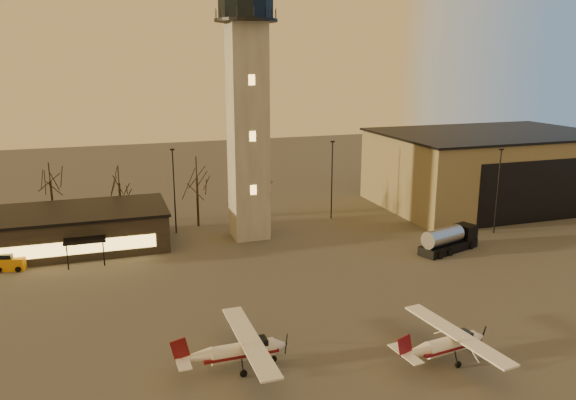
{
  "coord_description": "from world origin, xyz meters",
  "views": [
    {
      "loc": [
        -15.62,
        -30.92,
        20.13
      ],
      "look_at": [
        -0.95,
        13.0,
        8.49
      ],
      "focal_mm": 35.0,
      "sensor_mm": 36.0,
      "label": 1
    }
  ],
  "objects_px": {
    "cessna_rear": "(245,354)",
    "hangar": "(489,168)",
    "service_cart": "(11,263)",
    "cessna_front": "(452,346)",
    "fuel_truck": "(449,241)",
    "control_tower": "(247,95)",
    "terminal": "(47,231)"
  },
  "relations": [
    {
      "from": "cessna_front",
      "to": "fuel_truck",
      "type": "height_order",
      "value": "fuel_truck"
    },
    {
      "from": "cessna_rear",
      "to": "hangar",
      "type": "bearing_deg",
      "value": 35.6
    },
    {
      "from": "cessna_rear",
      "to": "service_cart",
      "type": "xyz_separation_m",
      "value": [
        -17.42,
        24.84,
        -0.33
      ]
    },
    {
      "from": "fuel_truck",
      "to": "control_tower",
      "type": "bearing_deg",
      "value": 129.95
    },
    {
      "from": "terminal",
      "to": "service_cart",
      "type": "xyz_separation_m",
      "value": [
        -3.05,
        -4.97,
        -1.51
      ]
    },
    {
      "from": "fuel_truck",
      "to": "service_cart",
      "type": "relative_size",
      "value": 2.64
    },
    {
      "from": "hangar",
      "to": "service_cart",
      "type": "xyz_separation_m",
      "value": [
        -61.05,
        -6.96,
        -4.51
      ]
    },
    {
      "from": "cessna_front",
      "to": "service_cart",
      "type": "height_order",
      "value": "cessna_front"
    },
    {
      "from": "cessna_rear",
      "to": "fuel_truck",
      "type": "xyz_separation_m",
      "value": [
        26.62,
        15.91,
        0.11
      ]
    },
    {
      "from": "fuel_truck",
      "to": "service_cart",
      "type": "bearing_deg",
      "value": 150.59
    },
    {
      "from": "control_tower",
      "to": "cessna_front",
      "type": "relative_size",
      "value": 3.29
    },
    {
      "from": "control_tower",
      "to": "fuel_truck",
      "type": "xyz_separation_m",
      "value": [
        18.99,
        -11.91,
        -15.23
      ]
    },
    {
      "from": "control_tower",
      "to": "cessna_front",
      "type": "xyz_separation_m",
      "value": [
        6.17,
        -31.33,
        -15.39
      ]
    },
    {
      "from": "control_tower",
      "to": "fuel_truck",
      "type": "relative_size",
      "value": 4.2
    },
    {
      "from": "cessna_rear",
      "to": "service_cart",
      "type": "distance_m",
      "value": 30.34
    },
    {
      "from": "terminal",
      "to": "service_cart",
      "type": "height_order",
      "value": "terminal"
    },
    {
      "from": "cessna_rear",
      "to": "control_tower",
      "type": "bearing_deg",
      "value": 74.18
    },
    {
      "from": "cessna_front",
      "to": "cessna_rear",
      "type": "distance_m",
      "value": 14.24
    },
    {
      "from": "terminal",
      "to": "cessna_rear",
      "type": "relative_size",
      "value": 2.45
    },
    {
      "from": "control_tower",
      "to": "service_cart",
      "type": "bearing_deg",
      "value": -173.2
    },
    {
      "from": "cessna_front",
      "to": "fuel_truck",
      "type": "bearing_deg",
      "value": 49.52
    },
    {
      "from": "cessna_front",
      "to": "cessna_rear",
      "type": "relative_size",
      "value": 0.96
    },
    {
      "from": "cessna_rear",
      "to": "fuel_truck",
      "type": "distance_m",
      "value": 31.02
    },
    {
      "from": "fuel_truck",
      "to": "service_cart",
      "type": "distance_m",
      "value": 44.94
    },
    {
      "from": "hangar",
      "to": "terminal",
      "type": "height_order",
      "value": "hangar"
    },
    {
      "from": "cessna_rear",
      "to": "terminal",
      "type": "bearing_deg",
      "value": 115.24
    },
    {
      "from": "control_tower",
      "to": "service_cart",
      "type": "distance_m",
      "value": 29.7
    },
    {
      "from": "cessna_front",
      "to": "cessna_rear",
      "type": "height_order",
      "value": "cessna_rear"
    },
    {
      "from": "hangar",
      "to": "cessna_rear",
      "type": "distance_m",
      "value": 54.15
    },
    {
      "from": "control_tower",
      "to": "cessna_front",
      "type": "distance_m",
      "value": 35.45
    },
    {
      "from": "terminal",
      "to": "fuel_truck",
      "type": "bearing_deg",
      "value": -18.73
    },
    {
      "from": "cessna_front",
      "to": "service_cart",
      "type": "xyz_separation_m",
      "value": [
        -31.22,
        28.34,
        -0.28
      ]
    }
  ]
}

